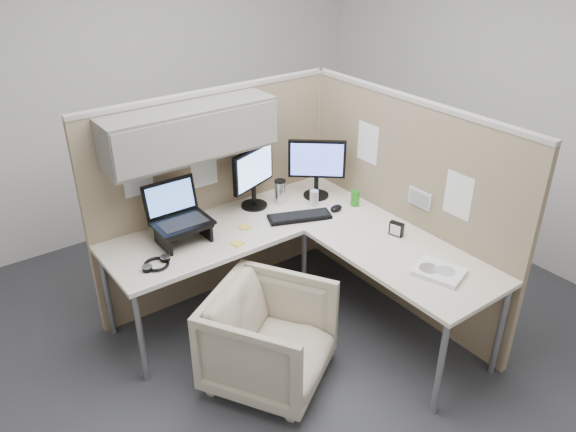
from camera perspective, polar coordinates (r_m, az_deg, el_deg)
ground at (r=4.15m, az=0.96°, el=-12.12°), size 4.50×4.50×0.00m
partition_back at (r=4.08m, az=-8.46°, el=4.92°), size 2.00×0.36×1.63m
partition_right at (r=4.18m, az=11.47°, el=1.03°), size 0.07×2.03×1.63m
desk at (r=3.90m, az=1.38°, el=-2.70°), size 2.00×1.98×0.73m
office_chair at (r=3.61m, az=-1.90°, el=-11.94°), size 0.94×0.93×0.72m
monitor_left at (r=4.17m, az=-3.54°, el=4.36°), size 0.43×0.20×0.47m
monitor_right at (r=4.33m, az=2.94°, el=5.30°), size 0.36×0.31×0.47m
laptop_station at (r=3.84m, az=-10.93°, el=-0.40°), size 0.38×0.32×0.39m
keyboard at (r=4.11m, az=1.18°, el=-0.08°), size 0.48×0.31×0.02m
mouse at (r=4.23m, az=4.91°, el=0.80°), size 0.12×0.09×0.04m
travel_mug at (r=4.30m, az=-0.80°, el=2.51°), size 0.09×0.09×0.19m
soda_can_green at (r=4.30m, az=6.83°, el=1.82°), size 0.07×0.07×0.12m
soda_can_silver at (r=4.28m, az=2.67°, el=1.86°), size 0.07×0.07×0.12m
sticky_note_a at (r=3.81m, az=-5.17°, el=-2.79°), size 0.09×0.09×0.01m
sticky_note_d at (r=4.00m, az=-4.44°, el=-1.11°), size 0.09×0.09×0.01m
headphones at (r=3.66m, az=-13.22°, el=-4.76°), size 0.20×0.20×0.03m
paper_stack at (r=3.61m, az=15.08°, el=-5.49°), size 0.31×0.35×0.03m
desk_clock at (r=3.94m, az=10.95°, el=-1.30°), size 0.07×0.11×0.10m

